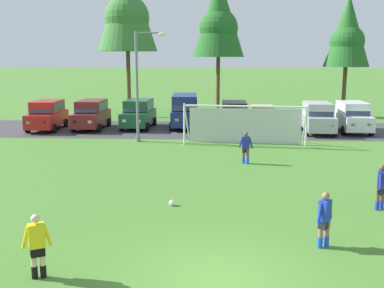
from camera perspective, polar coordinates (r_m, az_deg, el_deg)
ground_plane at (r=25.91m, az=3.28°, el=-1.05°), size 400.00×400.00×0.00m
parking_lot_strip at (r=33.94m, az=3.25°, el=1.81°), size 52.00×8.40×0.01m
soccer_ball at (r=16.72m, az=-2.53°, el=-7.39°), size 0.22×0.22×0.22m
soccer_goal at (r=28.34m, az=6.61°, el=2.59°), size 7.57×2.65×2.57m
referee at (r=11.91m, az=-18.86°, el=-12.07°), size 0.72×0.39×1.64m
player_striker_near at (r=13.53m, az=16.29°, el=-9.12°), size 0.58×0.58×1.64m
player_midfield_center at (r=17.44m, az=22.61°, el=-5.01°), size 0.36×0.71×1.64m
player_defender_far at (r=23.14m, az=6.77°, el=-0.47°), size 0.73×0.32×1.64m
parked_car_slot_far_left at (r=35.40m, az=-17.72°, el=3.50°), size 2.26×4.66×2.16m
parked_car_slot_left at (r=34.90m, az=-12.51°, el=3.66°), size 2.17×4.61×2.16m
parked_car_slot_center_left at (r=34.77m, az=-6.72°, el=3.82°), size 2.31×4.69×2.16m
parked_car_slot_center at (r=34.74m, az=-0.91°, el=4.27°), size 2.38×4.89×2.52m
parked_car_slot_center_right at (r=33.06m, az=5.31°, el=3.48°), size 2.18×4.62×2.16m
parked_car_slot_right at (r=34.99m, az=8.79°, el=3.42°), size 2.05×4.21×1.72m
parked_car_slot_far_right at (r=33.55m, az=15.51°, el=3.24°), size 2.30×4.68×2.16m
parked_car_slot_end at (r=34.66m, az=19.52°, el=3.24°), size 2.25×4.66×2.16m
tree_left_edge at (r=41.75m, az=-8.20°, el=16.71°), size 5.26×5.26×14.03m
tree_mid_left at (r=43.55m, az=3.37°, el=15.44°), size 4.81×4.81×12.82m
tree_center_back at (r=43.57m, az=18.96°, el=12.99°), size 4.03×4.03×10.74m
street_lamp at (r=28.91m, az=-6.56°, el=7.33°), size 2.00×0.32×6.90m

